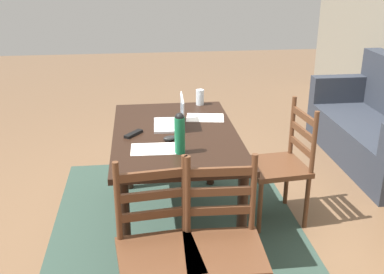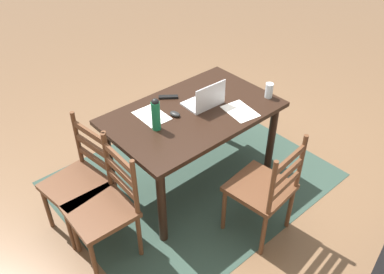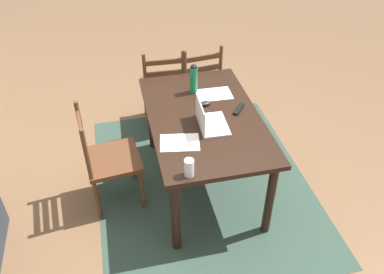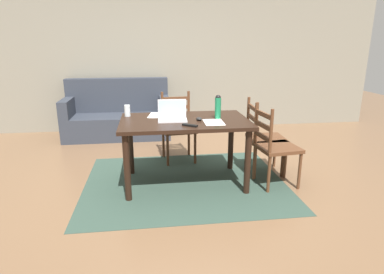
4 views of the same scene
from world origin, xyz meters
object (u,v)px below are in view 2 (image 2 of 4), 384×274
Objects in this scene: laptop at (206,100)px; chair_right_far at (105,208)px; dining_table at (193,121)px; water_bottle at (156,113)px; chair_right_near at (80,182)px; drinking_glass at (269,90)px; computer_mouse at (175,114)px; chair_far_head at (265,189)px; tv_remote at (168,97)px.

chair_right_far is at bearing 8.60° from laptop.
dining_table is 0.45m from water_bottle.
chair_right_near is 2.89× the size of laptop.
laptop is (-1.15, -0.17, 0.37)m from chair_right_far.
chair_right_near is 7.08× the size of drinking_glass.
computer_mouse is at bearing -165.00° from chair_right_far.
chair_far_head is 3.45× the size of water_bottle.
chair_right_near is 0.37m from chair_right_far.
chair_far_head is (-0.00, 0.82, -0.21)m from dining_table.
chair_far_head reaches higher than tv_remote.
dining_table is 1.53× the size of chair_right_near.
water_bottle reaches higher than tv_remote.
computer_mouse is (0.81, -0.32, -0.05)m from drinking_glass.
chair_far_head is 9.50× the size of computer_mouse.
tv_remote is (-0.14, -0.26, -0.01)m from computer_mouse.
dining_table is 1.05m from chair_right_far.
dining_table is 10.82× the size of drinking_glass.
chair_right_near reaches higher than drinking_glass.
chair_right_near is 0.80m from water_bottle.
water_bottle reaches higher than chair_right_far.
water_bottle is at bearing 163.86° from chair_right_near.
laptop is at bearing 178.76° from water_bottle.
chair_right_far is at bearing 10.21° from dining_table.
drinking_glass is at bearing -139.51° from chair_far_head.
chair_far_head and chair_right_far have the same top height.
chair_far_head is 7.08× the size of drinking_glass.
drinking_glass is at bearing 165.21° from water_bottle.
water_bottle is 1.07m from drinking_glass.
chair_right_far is 3.45× the size of water_bottle.
water_bottle is 0.26m from computer_mouse.
chair_far_head is at bearing 92.26° from computer_mouse.
chair_right_near is (1.01, -0.19, -0.21)m from dining_table.
tv_remote is at bearing -173.25° from chair_right_near.
chair_right_far is 7.08× the size of drinking_glass.
drinking_glass is 0.79× the size of tv_remote.
chair_right_near is at bearing -17.41° from computer_mouse.
chair_right_near is 1.77m from drinking_glass.
water_bottle reaches higher than laptop.
chair_right_far is (-0.00, 0.37, 0.00)m from chair_right_near.
drinking_glass is at bearing 164.70° from chair_right_near.
drinking_glass is 1.34× the size of computer_mouse.
chair_right_far is at bearing 16.37° from water_bottle.
laptop is at bearing -27.01° from drinking_glass.
laptop is at bearing -99.37° from chair_far_head.
water_bottle is (-0.63, 0.18, 0.45)m from chair_right_near.
water_bottle is at bearing 2.86° from computer_mouse.
drinking_glass is at bearing 152.99° from laptop.
chair_right_near is 1.43m from chair_far_head.
chair_right_far reaches higher than tv_remote.
chair_right_far is 5.59× the size of tv_remote.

